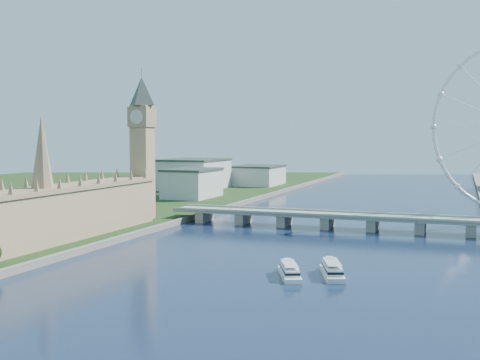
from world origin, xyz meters
The scene contains 6 objects.
parliament_range centered at (-128.00, 170.00, 18.48)m, with size 24.00×200.00×70.00m.
big_ben centered at (-128.00, 278.00, 66.57)m, with size 20.02×20.02×110.00m.
westminster_bridge centered at (0.00, 300.00, 6.63)m, with size 220.00×22.00×9.50m.
city_skyline centered at (39.22, 560.08, 16.96)m, with size 505.00×280.00×32.00m.
tour_boat_near centered at (14.79, 153.11, 0.00)m, with size 7.61×29.78×6.58m, color white, non-canonical shape.
tour_boat_far centered at (31.84, 161.09, 0.00)m, with size 8.10×31.60×7.00m, color silver, non-canonical shape.
Camera 1 is at (84.15, -95.60, 60.30)m, focal length 45.00 mm.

